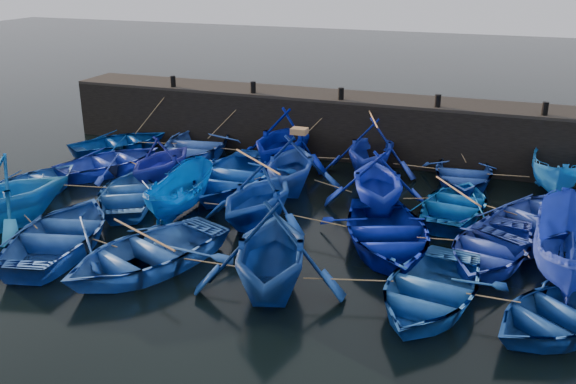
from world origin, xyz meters
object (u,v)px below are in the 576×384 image
(boat_8, at_px, (233,175))
(boat_13, at_px, (32,184))
(wooden_crate, at_px, (299,131))
(boat_0, at_px, (121,142))

(boat_8, xyz_separation_m, boat_13, (-6.64, -3.06, -0.14))
(boat_13, distance_m, wooden_crate, 9.95)
(boat_13, height_order, wooden_crate, wooden_crate)
(wooden_crate, bearing_deg, boat_13, -157.37)
(boat_8, xyz_separation_m, wooden_crate, (2.38, 0.70, 1.75))
(boat_0, height_order, wooden_crate, wooden_crate)
(boat_0, relative_size, wooden_crate, 7.68)
(boat_13, xyz_separation_m, wooden_crate, (9.02, 3.76, 1.89))
(boat_0, bearing_deg, boat_8, -168.49)
(boat_0, height_order, boat_8, boat_8)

